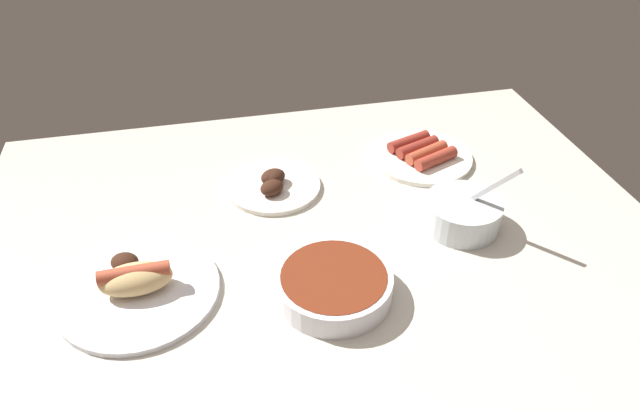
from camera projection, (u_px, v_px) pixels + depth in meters
ground_plane at (321, 239)px, 102.50cm from camera, size 120.00×90.00×3.00cm
bowl_chili at (334, 284)px, 88.10cm from camera, size 17.96×17.96×4.15cm
plate_hotdog_assembled at (137, 286)px, 88.80cm from camera, size 24.72×24.72×5.61cm
bowl_coleslaw at (463, 212)px, 101.19cm from camera, size 13.31×13.31×15.09cm
plate_sausages at (422, 155)px, 120.01cm from camera, size 20.82×20.82×3.45cm
plate_grilled_meat at (273, 185)px, 111.38cm from camera, size 18.02×18.02×3.89cm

